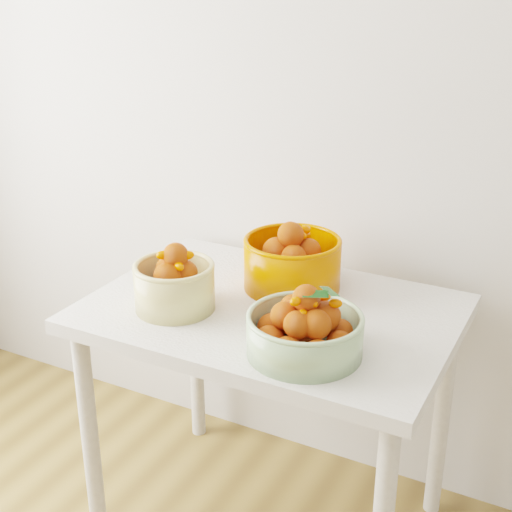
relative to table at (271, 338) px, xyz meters
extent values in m
cube|color=silver|center=(0.31, 0.40, 0.70)|extent=(4.00, 0.04, 2.70)
cube|color=silver|center=(0.00, 0.00, 0.08)|extent=(1.00, 0.70, 0.04)
cylinder|color=silver|center=(-0.44, -0.29, -0.30)|extent=(0.05, 0.05, 0.71)
cylinder|color=silver|center=(-0.44, 0.29, -0.30)|extent=(0.05, 0.05, 0.71)
cylinder|color=silver|center=(0.44, 0.29, -0.30)|extent=(0.05, 0.05, 0.71)
cylinder|color=#D1BE79|center=(-0.23, -0.13, 0.16)|extent=(0.23, 0.23, 0.12)
torus|color=#D1BE79|center=(-0.23, -0.13, 0.22)|extent=(0.23, 0.23, 0.02)
sphere|color=#D1660C|center=(-0.18, -0.13, 0.15)|extent=(0.08, 0.08, 0.08)
sphere|color=#D1660C|center=(-0.21, -0.07, 0.15)|extent=(0.07, 0.07, 0.07)
sphere|color=#CF3903|center=(-0.28, -0.09, 0.15)|extent=(0.07, 0.07, 0.07)
sphere|color=#CF3903|center=(-0.28, -0.16, 0.15)|extent=(0.08, 0.08, 0.08)
sphere|color=#CF3903|center=(-0.22, -0.18, 0.15)|extent=(0.07, 0.07, 0.07)
sphere|color=#CF3903|center=(-0.23, -0.13, 0.15)|extent=(0.07, 0.07, 0.07)
sphere|color=#CF3903|center=(-0.20, -0.11, 0.20)|extent=(0.07, 0.07, 0.07)
sphere|color=#CF3903|center=(-0.26, -0.11, 0.20)|extent=(0.07, 0.07, 0.07)
sphere|color=#CF3903|center=(-0.23, -0.16, 0.20)|extent=(0.08, 0.08, 0.08)
sphere|color=#CF3903|center=(-0.23, -0.12, 0.25)|extent=(0.07, 0.07, 0.07)
ellipsoid|color=#FF4F00|center=(-0.20, -0.11, 0.25)|extent=(0.05, 0.04, 0.04)
ellipsoid|color=#FF4F00|center=(-0.23, -0.13, 0.25)|extent=(0.05, 0.04, 0.04)
ellipsoid|color=#FF4F00|center=(-0.26, -0.11, 0.22)|extent=(0.05, 0.04, 0.04)
ellipsoid|color=#FF4F00|center=(-0.20, -0.14, 0.23)|extent=(0.04, 0.04, 0.03)
ellipsoid|color=#FF4F00|center=(-0.25, -0.14, 0.26)|extent=(0.05, 0.04, 0.03)
cylinder|color=#97B686|center=(0.18, -0.19, 0.15)|extent=(0.30, 0.30, 0.10)
torus|color=#97B686|center=(0.18, -0.19, 0.19)|extent=(0.31, 0.31, 0.01)
sphere|color=#CF3903|center=(0.27, -0.19, 0.14)|extent=(0.07, 0.07, 0.07)
sphere|color=#CF3903|center=(0.25, -0.13, 0.14)|extent=(0.07, 0.07, 0.07)
sphere|color=#CF3903|center=(0.18, -0.10, 0.14)|extent=(0.08, 0.08, 0.08)
sphere|color=#CF3903|center=(0.12, -0.13, 0.14)|extent=(0.07, 0.07, 0.07)
sphere|color=#CF3903|center=(0.09, -0.19, 0.14)|extent=(0.07, 0.07, 0.07)
sphere|color=#CF3903|center=(0.12, -0.25, 0.14)|extent=(0.08, 0.08, 0.08)
sphere|color=#CF3903|center=(0.18, -0.28, 0.14)|extent=(0.08, 0.08, 0.08)
sphere|color=#CF3903|center=(0.25, -0.25, 0.14)|extent=(0.07, 0.07, 0.07)
sphere|color=#CF3903|center=(0.18, -0.19, 0.14)|extent=(0.07, 0.07, 0.07)
sphere|color=#CF3903|center=(0.23, -0.17, 0.20)|extent=(0.07, 0.07, 0.07)
sphere|color=#CF3903|center=(0.18, -0.14, 0.20)|extent=(0.07, 0.07, 0.07)
sphere|color=#CF3903|center=(0.14, -0.16, 0.20)|extent=(0.07, 0.07, 0.07)
sphere|color=#CF3903|center=(0.14, -0.21, 0.20)|extent=(0.07, 0.07, 0.07)
sphere|color=#CF3903|center=(0.19, -0.24, 0.20)|extent=(0.07, 0.07, 0.07)
sphere|color=#CF3903|center=(0.22, -0.22, 0.20)|extent=(0.07, 0.07, 0.07)
sphere|color=#CF3903|center=(0.19, -0.19, 0.24)|extent=(0.07, 0.07, 0.07)
ellipsoid|color=#FF4F00|center=(0.18, -0.18, 0.24)|extent=(0.03, 0.04, 0.03)
ellipsoid|color=#FF4F00|center=(0.21, -0.13, 0.23)|extent=(0.04, 0.04, 0.03)
ellipsoid|color=#FF4F00|center=(0.19, -0.19, 0.22)|extent=(0.04, 0.03, 0.03)
ellipsoid|color=#FF4F00|center=(0.18, -0.20, 0.25)|extent=(0.04, 0.04, 0.03)
ellipsoid|color=#FF4F00|center=(0.23, -0.22, 0.21)|extent=(0.04, 0.04, 0.03)
ellipsoid|color=#FF4F00|center=(0.18, -0.20, 0.24)|extent=(0.04, 0.04, 0.04)
ellipsoid|color=#FF4F00|center=(0.25, -0.17, 0.24)|extent=(0.04, 0.04, 0.03)
ellipsoid|color=#FF4F00|center=(0.19, -0.22, 0.22)|extent=(0.04, 0.04, 0.04)
ellipsoid|color=#FF4F00|center=(0.20, -0.20, 0.24)|extent=(0.04, 0.03, 0.02)
ellipsoid|color=#FF4F00|center=(0.18, -0.23, 0.25)|extent=(0.03, 0.04, 0.03)
ellipsoid|color=#FF4F00|center=(0.18, -0.19, 0.23)|extent=(0.04, 0.04, 0.03)
cylinder|color=#DE5400|center=(-0.01, 0.15, 0.17)|extent=(0.37, 0.37, 0.15)
torus|color=#DE5400|center=(-0.01, 0.15, 0.24)|extent=(0.38, 0.38, 0.01)
sphere|color=#CF3903|center=(0.08, 0.15, 0.15)|extent=(0.07, 0.07, 0.07)
sphere|color=#CF3903|center=(0.04, 0.22, 0.15)|extent=(0.08, 0.08, 0.08)
sphere|color=#CF3903|center=(-0.05, 0.22, 0.15)|extent=(0.07, 0.07, 0.07)
sphere|color=#CF3903|center=(-0.09, 0.14, 0.15)|extent=(0.08, 0.08, 0.08)
sphere|color=#CF3903|center=(-0.04, 0.07, 0.15)|extent=(0.08, 0.08, 0.08)
sphere|color=#CF3903|center=(0.04, 0.07, 0.15)|extent=(0.08, 0.08, 0.08)
sphere|color=#CF3903|center=(-0.01, 0.15, 0.15)|extent=(0.08, 0.08, 0.08)
sphere|color=#CF3903|center=(0.03, 0.17, 0.21)|extent=(0.07, 0.07, 0.07)
sphere|color=#CF3903|center=(-0.03, 0.19, 0.21)|extent=(0.08, 0.08, 0.08)
sphere|color=#CF3903|center=(-0.05, 0.12, 0.21)|extent=(0.08, 0.08, 0.08)
sphere|color=#CF3903|center=(0.02, 0.11, 0.21)|extent=(0.07, 0.07, 0.07)
sphere|color=#CF3903|center=(-0.01, 0.14, 0.26)|extent=(0.08, 0.08, 0.08)
ellipsoid|color=#FF4F00|center=(-0.03, 0.20, 0.24)|extent=(0.04, 0.05, 0.03)
ellipsoid|color=#FF4F00|center=(0.01, 0.19, 0.27)|extent=(0.04, 0.05, 0.04)
ellipsoid|color=#FF4F00|center=(0.01, 0.13, 0.23)|extent=(0.05, 0.05, 0.04)
ellipsoid|color=#FF4F00|center=(-0.04, 0.19, 0.25)|extent=(0.05, 0.05, 0.04)
ellipsoid|color=#FF4F00|center=(0.01, 0.16, 0.26)|extent=(0.05, 0.05, 0.04)
ellipsoid|color=#FF4F00|center=(-0.02, 0.16, 0.27)|extent=(0.05, 0.05, 0.03)
ellipsoid|color=#FF4F00|center=(0.01, 0.17, 0.25)|extent=(0.04, 0.05, 0.04)
ellipsoid|color=#FF4F00|center=(0.00, 0.14, 0.26)|extent=(0.03, 0.05, 0.04)
ellipsoid|color=#FF4F00|center=(0.01, 0.21, 0.24)|extent=(0.04, 0.05, 0.04)
ellipsoid|color=#FF4F00|center=(-0.02, 0.16, 0.23)|extent=(0.05, 0.05, 0.03)
camera|label=1|loc=(0.78, -1.59, 0.97)|focal=50.00mm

